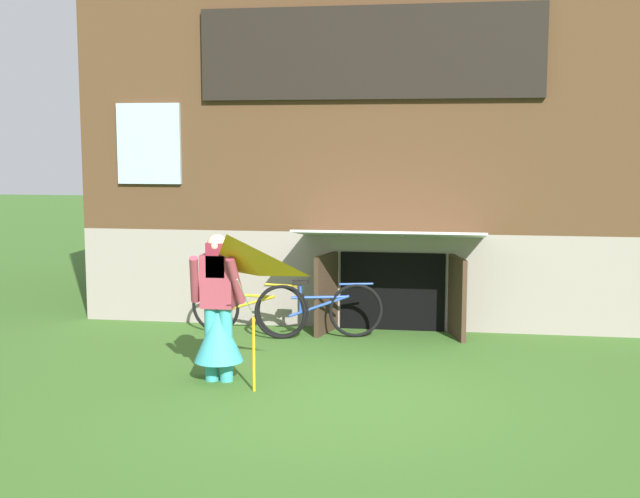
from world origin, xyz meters
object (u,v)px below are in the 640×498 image
object	(u,v)px
bicycle_blue	(319,310)
person	(218,320)
kite	(227,274)
bicycle_yellow	(248,308)

from	to	relation	value
bicycle_blue	person	bearing A→B (deg)	-123.81
kite	bicycle_yellow	size ratio (longest dim) A/B	0.93
person	bicycle_yellow	bearing A→B (deg)	71.27
kite	bicycle_yellow	bearing A→B (deg)	99.87
kite	bicycle_blue	size ratio (longest dim) A/B	0.92
kite	person	bearing A→B (deg)	115.51
person	bicycle_yellow	world-z (taller)	person
person	kite	bearing A→B (deg)	-88.88
kite	bicycle_yellow	xyz separation A→B (m)	(-0.46, 2.66, -0.87)
person	kite	xyz separation A→B (m)	(0.25, -0.53, 0.58)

